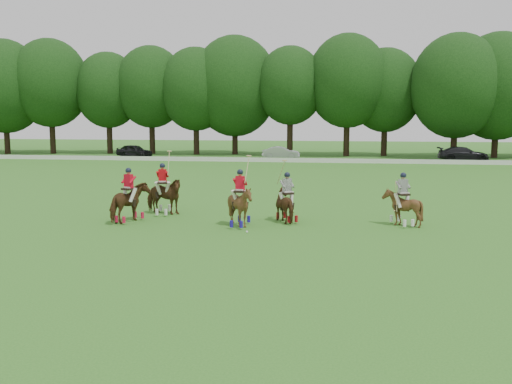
# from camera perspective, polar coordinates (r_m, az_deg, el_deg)

# --- Properties ---
(ground) EXTENTS (180.00, 180.00, 0.00)m
(ground) POSITION_cam_1_polar(r_m,az_deg,el_deg) (21.40, -8.73, -5.04)
(ground) COLOR #2F6C1F
(ground) RESTS_ON ground
(tree_line) EXTENTS (117.98, 14.32, 14.75)m
(tree_line) POSITION_cam_1_polar(r_m,az_deg,el_deg) (68.31, 3.71, 10.56)
(tree_line) COLOR black
(tree_line) RESTS_ON ground
(boundary_rail) EXTENTS (120.00, 0.10, 0.44)m
(boundary_rail) POSITION_cam_1_polar(r_m,az_deg,el_deg) (58.42, 2.51, 3.22)
(boundary_rail) COLOR white
(boundary_rail) RESTS_ON ground
(car_left) EXTENTS (4.67, 3.04, 1.48)m
(car_left) POSITION_cam_1_polar(r_m,az_deg,el_deg) (66.88, -12.07, 4.05)
(car_left) COLOR black
(car_left) RESTS_ON ground
(car_mid) EXTENTS (4.16, 1.62, 1.35)m
(car_mid) POSITION_cam_1_polar(r_m,az_deg,el_deg) (62.90, 2.51, 3.94)
(car_mid) COLOR #A4A5AA
(car_mid) RESTS_ON ground
(car_right) EXTENTS (5.21, 2.27, 1.49)m
(car_right) POSITION_cam_1_polar(r_m,az_deg,el_deg) (63.74, 20.02, 3.60)
(car_right) COLOR black
(car_right) RESTS_ON ground
(polo_red_a) EXTENTS (1.53, 2.22, 2.41)m
(polo_red_a) POSITION_cam_1_polar(r_m,az_deg,el_deg) (25.73, -12.56, -1.01)
(polo_red_a) COLOR #462512
(polo_red_a) RESTS_ON ground
(polo_red_b) EXTENTS (1.97, 1.77, 2.99)m
(polo_red_b) POSITION_cam_1_polar(r_m,az_deg,el_deg) (27.43, -9.29, -0.38)
(polo_red_b) COLOR #462512
(polo_red_b) RESTS_ON ground
(polo_red_c) EXTENTS (1.53, 1.69, 2.98)m
(polo_red_c) POSITION_cam_1_polar(r_m,az_deg,el_deg) (24.08, -1.59, -1.39)
(polo_red_c) COLOR #462512
(polo_red_c) RESTS_ON ground
(polo_stripe_a) EXTENTS (1.63, 1.92, 2.75)m
(polo_stripe_a) POSITION_cam_1_polar(r_m,az_deg,el_deg) (25.18, 3.12, -1.24)
(polo_stripe_a) COLOR #462512
(polo_stripe_a) RESTS_ON ground
(polo_stripe_b) EXTENTS (1.73, 1.81, 2.28)m
(polo_stripe_b) POSITION_cam_1_polar(r_m,az_deg,el_deg) (25.07, 14.42, -1.44)
(polo_stripe_b) COLOR #462512
(polo_stripe_b) RESTS_ON ground
(polo_ball) EXTENTS (0.09, 0.09, 0.09)m
(polo_ball) POSITION_cam_1_polar(r_m,az_deg,el_deg) (22.91, -0.91, -4.00)
(polo_ball) COLOR white
(polo_ball) RESTS_ON ground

